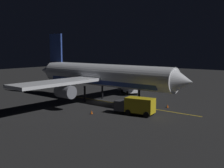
{
  "coord_description": "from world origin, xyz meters",
  "views": [
    {
      "loc": [
        38.57,
        32.17,
        9.81
      ],
      "look_at": [
        0.0,
        2.0,
        3.5
      ],
      "focal_mm": 44.4,
      "sensor_mm": 36.0,
      "label": 1
    }
  ],
  "objects_px": {
    "traffic_cone_near_left": "(134,100)",
    "traffic_cone_under_wing": "(92,112)",
    "airliner": "(101,76)",
    "catering_truck": "(128,88)",
    "ground_crew_worker": "(145,104)",
    "baggage_truck": "(136,106)",
    "traffic_cone_near_right": "(168,106)"
  },
  "relations": [
    {
      "from": "ground_crew_worker",
      "to": "traffic_cone_near_right",
      "type": "height_order",
      "value": "ground_crew_worker"
    },
    {
      "from": "catering_truck",
      "to": "ground_crew_worker",
      "type": "relative_size",
      "value": 3.4
    },
    {
      "from": "ground_crew_worker",
      "to": "baggage_truck",
      "type": "bearing_deg",
      "value": 11.41
    },
    {
      "from": "traffic_cone_near_right",
      "to": "traffic_cone_under_wing",
      "type": "xyz_separation_m",
      "value": [
        11.07,
        -6.98,
        0.0
      ]
    },
    {
      "from": "traffic_cone_under_wing",
      "to": "ground_crew_worker",
      "type": "bearing_deg",
      "value": 146.66
    },
    {
      "from": "traffic_cone_near_left",
      "to": "ground_crew_worker",
      "type": "bearing_deg",
      "value": 48.54
    },
    {
      "from": "baggage_truck",
      "to": "traffic_cone_under_wing",
      "type": "relative_size",
      "value": 11.29
    },
    {
      "from": "ground_crew_worker",
      "to": "traffic_cone_under_wing",
      "type": "xyz_separation_m",
      "value": [
        7.38,
        -4.85,
        -0.64
      ]
    },
    {
      "from": "catering_truck",
      "to": "traffic_cone_under_wing",
      "type": "bearing_deg",
      "value": 18.93
    },
    {
      "from": "airliner",
      "to": "traffic_cone_near_right",
      "type": "relative_size",
      "value": 64.96
    },
    {
      "from": "airliner",
      "to": "traffic_cone_near_left",
      "type": "relative_size",
      "value": 64.96
    },
    {
      "from": "traffic_cone_under_wing",
      "to": "baggage_truck",
      "type": "bearing_deg",
      "value": 123.58
    },
    {
      "from": "airliner",
      "to": "catering_truck",
      "type": "xyz_separation_m",
      "value": [
        -10.57,
        -1.25,
        -3.65
      ]
    },
    {
      "from": "airliner",
      "to": "catering_truck",
      "type": "height_order",
      "value": "airliner"
    },
    {
      "from": "traffic_cone_near_left",
      "to": "traffic_cone_under_wing",
      "type": "distance_m",
      "value": 12.09
    },
    {
      "from": "ground_crew_worker",
      "to": "traffic_cone_near_right",
      "type": "distance_m",
      "value": 4.31
    },
    {
      "from": "baggage_truck",
      "to": "catering_truck",
      "type": "bearing_deg",
      "value": -141.59
    },
    {
      "from": "airliner",
      "to": "traffic_cone_near_left",
      "type": "xyz_separation_m",
      "value": [
        -3.68,
        4.79,
        -4.56
      ]
    },
    {
      "from": "ground_crew_worker",
      "to": "traffic_cone_near_right",
      "type": "relative_size",
      "value": 3.16
    },
    {
      "from": "baggage_truck",
      "to": "airliner",
      "type": "bearing_deg",
      "value": -113.36
    },
    {
      "from": "traffic_cone_near_right",
      "to": "catering_truck",
      "type": "bearing_deg",
      "value": -120.37
    },
    {
      "from": "traffic_cone_under_wing",
      "to": "traffic_cone_near_right",
      "type": "bearing_deg",
      "value": 147.78
    },
    {
      "from": "airliner",
      "to": "traffic_cone_near_left",
      "type": "bearing_deg",
      "value": 127.51
    },
    {
      "from": "traffic_cone_near_left",
      "to": "traffic_cone_under_wing",
      "type": "relative_size",
      "value": 1.0
    },
    {
      "from": "baggage_truck",
      "to": "catering_truck",
      "type": "height_order",
      "value": "baggage_truck"
    },
    {
      "from": "airliner",
      "to": "baggage_truck",
      "type": "height_order",
      "value": "airliner"
    },
    {
      "from": "traffic_cone_near_left",
      "to": "traffic_cone_under_wing",
      "type": "bearing_deg",
      "value": 2.23
    },
    {
      "from": "catering_truck",
      "to": "traffic_cone_near_right",
      "type": "relative_size",
      "value": 10.74
    },
    {
      "from": "traffic_cone_near_left",
      "to": "traffic_cone_under_wing",
      "type": "height_order",
      "value": "same"
    },
    {
      "from": "baggage_truck",
      "to": "traffic_cone_near_left",
      "type": "height_order",
      "value": "baggage_truck"
    },
    {
      "from": "catering_truck",
      "to": "traffic_cone_near_left",
      "type": "height_order",
      "value": "catering_truck"
    },
    {
      "from": "catering_truck",
      "to": "traffic_cone_near_left",
      "type": "relative_size",
      "value": 10.74
    }
  ]
}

